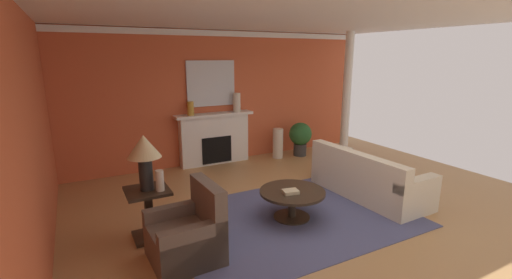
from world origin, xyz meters
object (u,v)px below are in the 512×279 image
object	(u,v)px
side_table	(149,210)
potted_plant	(300,136)
mantel_mirror	(211,83)
vase_on_side_table	(160,181)
vase_mantel_left	(191,109)
armchair_near_window	(188,236)
coffee_table	(292,198)
sofa	(367,180)
vase_mantel_right	(237,102)
table_lamp	(144,152)
vase_tall_corner	(278,143)
fireplace	(215,140)

from	to	relation	value
side_table	potted_plant	bearing A→B (deg)	29.63
mantel_mirror	potted_plant	size ratio (longest dim) A/B	1.35
vase_on_side_table	potted_plant	distance (m)	4.72
vase_mantel_left	potted_plant	xyz separation A→B (m)	(2.67, -0.33, -0.84)
vase_on_side_table	vase_mantel_left	size ratio (longest dim) A/B	0.94
armchair_near_window	coffee_table	xyz separation A→B (m)	(1.74, 0.33, 0.03)
sofa	vase_on_side_table	size ratio (longest dim) A/B	7.54
potted_plant	armchair_near_window	bearing A→B (deg)	-140.92
mantel_mirror	vase_on_side_table	bearing A→B (deg)	-122.23
coffee_table	vase_mantel_right	distance (m)	3.35
mantel_mirror	vase_mantel_left	xyz separation A→B (m)	(-0.55, -0.17, -0.50)
mantel_mirror	table_lamp	world-z (taller)	mantel_mirror
armchair_near_window	vase_tall_corner	xyz separation A→B (m)	(3.25, 3.21, 0.06)
vase_mantel_left	mantel_mirror	bearing A→B (deg)	17.18
coffee_table	vase_mantel_left	xyz separation A→B (m)	(-0.56, 3.13, 0.99)
sofa	coffee_table	world-z (taller)	sofa
coffee_table	vase_mantel_right	xyz separation A→B (m)	(0.54, 3.13, 1.06)
armchair_near_window	potted_plant	size ratio (longest dim) A/B	1.14
table_lamp	vase_tall_corner	world-z (taller)	table_lamp
fireplace	mantel_mirror	distance (m)	1.28
side_table	potted_plant	xyz separation A→B (m)	(4.15, 2.36, 0.09)
potted_plant	sofa	bearing A→B (deg)	-99.55
fireplace	potted_plant	world-z (taller)	fireplace
side_table	mantel_mirror	bearing A→B (deg)	54.66
fireplace	armchair_near_window	size ratio (longest dim) A/B	1.89
vase_on_side_table	vase_mantel_right	size ratio (longest dim) A/B	0.66
vase_tall_corner	vase_mantel_right	xyz separation A→B (m)	(-0.97, 0.25, 1.03)
mantel_mirror	vase_mantel_left	distance (m)	0.77
vase_mantel_left	fireplace	bearing A→B (deg)	5.13
sofa	table_lamp	bearing A→B (deg)	174.84
side_table	sofa	bearing A→B (deg)	-5.16
coffee_table	vase_tall_corner	size ratio (longest dim) A/B	1.38
vase_mantel_right	fireplace	bearing A→B (deg)	174.87
mantel_mirror	armchair_near_window	distance (m)	4.30
vase_mantel_right	sofa	bearing A→B (deg)	-69.76
mantel_mirror	sofa	bearing A→B (deg)	-62.48
vase_mantel_right	table_lamp	bearing A→B (deg)	-133.77
coffee_table	potted_plant	distance (m)	3.50
mantel_mirror	coffee_table	distance (m)	3.62
side_table	vase_on_side_table	world-z (taller)	vase_on_side_table
vase_on_side_table	vase_mantel_right	bearing A→B (deg)	49.18
mantel_mirror	sofa	size ratio (longest dim) A/B	0.53
fireplace	side_table	bearing A→B (deg)	-126.51
fireplace	side_table	xyz separation A→B (m)	(-2.03, -2.75, -0.16)
mantel_mirror	vase_mantel_right	xyz separation A→B (m)	(0.55, -0.17, -0.44)
coffee_table	vase_mantel_left	world-z (taller)	vase_mantel_left
mantel_mirror	vase_on_side_table	world-z (taller)	mantel_mirror
sofa	potted_plant	size ratio (longest dim) A/B	2.56
coffee_table	table_lamp	size ratio (longest dim) A/B	1.33
coffee_table	vase_tall_corner	world-z (taller)	vase_tall_corner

